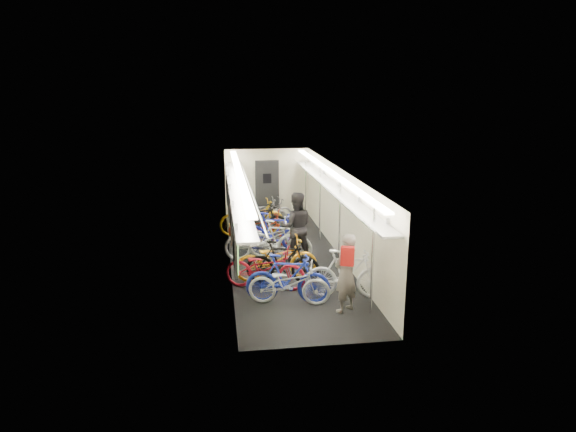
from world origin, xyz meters
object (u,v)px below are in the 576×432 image
object	(u,v)px
bicycle_0	(289,283)
bicycle_1	(288,279)
passenger_near	(346,273)
passenger_mid	(296,227)
backpack	(347,256)

from	to	relation	value
bicycle_0	bicycle_1	size ratio (longest dim) A/B	0.96
bicycle_1	passenger_near	distance (m)	1.29
bicycle_0	passenger_near	bearing A→B (deg)	-102.59
bicycle_0	passenger_near	distance (m)	1.27
bicycle_1	passenger_near	size ratio (longest dim) A/B	1.09
passenger_mid	backpack	size ratio (longest dim) A/B	4.89
bicycle_0	backpack	world-z (taller)	backpack
bicycle_1	passenger_mid	world-z (taller)	passenger_mid
bicycle_1	passenger_mid	distance (m)	2.86
passenger_mid	backpack	bearing A→B (deg)	100.36
bicycle_1	passenger_near	xyz separation A→B (m)	(1.11, -0.58, 0.28)
backpack	bicycle_1	bearing A→B (deg)	162.33
passenger_mid	passenger_near	bearing A→B (deg)	101.62
bicycle_0	backpack	xyz separation A→B (m)	(1.05, -0.79, 0.82)
passenger_near	bicycle_1	bearing A→B (deg)	-64.35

